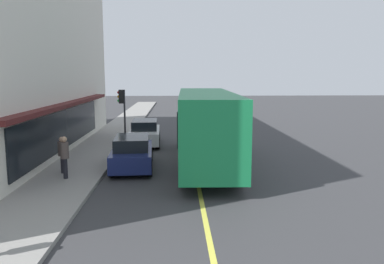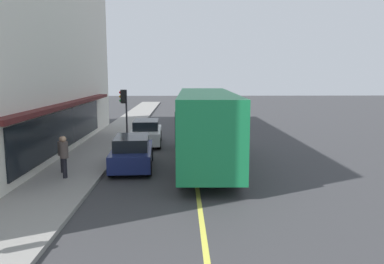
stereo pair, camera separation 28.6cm
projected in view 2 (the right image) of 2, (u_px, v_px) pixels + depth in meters
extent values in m
plane|color=#38383A|center=(193.00, 158.00, 20.04)|extent=(120.00, 120.00, 0.00)
cube|color=gray|center=(90.00, 157.00, 19.89)|extent=(80.00, 2.80, 0.15)
cube|color=#D8D14C|center=(193.00, 158.00, 20.04)|extent=(36.00, 0.16, 0.01)
cube|color=#4C1919|center=(70.00, 104.00, 20.20)|extent=(16.70, 0.70, 0.20)
cube|color=black|center=(67.00, 128.00, 20.38)|extent=(14.32, 0.08, 2.00)
cube|color=#197F47|center=(206.00, 124.00, 18.24)|extent=(11.05, 2.74, 3.00)
cube|color=black|center=(202.00, 107.00, 23.57)|extent=(0.17, 2.10, 1.80)
cube|color=black|center=(179.00, 117.00, 17.88)|extent=(8.80, 0.25, 1.32)
cube|color=black|center=(233.00, 117.00, 17.89)|extent=(8.80, 0.25, 1.32)
cube|color=#0CF259|center=(202.00, 92.00, 23.51)|extent=(0.12, 1.90, 0.36)
cube|color=#2D2D33|center=(202.00, 132.00, 23.91)|extent=(0.21, 2.40, 0.40)
cylinder|color=black|center=(184.00, 142.00, 21.94)|extent=(1.01, 0.32, 1.00)
cylinder|color=black|center=(223.00, 142.00, 21.95)|extent=(1.01, 0.32, 1.00)
cylinder|color=black|center=(181.00, 173.00, 14.97)|extent=(1.01, 0.32, 1.00)
cylinder|color=black|center=(238.00, 173.00, 14.99)|extent=(1.01, 0.32, 1.00)
cylinder|color=#2D2D33|center=(127.00, 114.00, 25.37)|extent=(0.12, 0.12, 3.20)
cube|color=black|center=(123.00, 97.00, 25.19)|extent=(0.30, 0.30, 0.90)
sphere|color=red|center=(120.00, 92.00, 25.15)|extent=(0.18, 0.18, 0.18)
sphere|color=orange|center=(121.00, 97.00, 25.19)|extent=(0.18, 0.18, 0.18)
sphere|color=green|center=(121.00, 101.00, 25.23)|extent=(0.18, 0.18, 0.18)
cube|color=#14666B|center=(220.00, 118.00, 33.16)|extent=(4.35, 1.92, 0.75)
cube|color=black|center=(220.00, 111.00, 32.92)|extent=(2.45, 1.58, 0.55)
cylinder|color=black|center=(210.00, 119.00, 34.61)|extent=(0.65, 0.24, 0.64)
cylinder|color=black|center=(228.00, 119.00, 34.61)|extent=(0.65, 0.24, 0.64)
cylinder|color=black|center=(212.00, 123.00, 31.80)|extent=(0.65, 0.24, 0.64)
cylinder|color=black|center=(231.00, 123.00, 31.80)|extent=(0.65, 0.24, 0.64)
cube|color=navy|center=(132.00, 155.00, 17.74)|extent=(4.40, 2.05, 0.75)
cube|color=black|center=(132.00, 142.00, 17.50)|extent=(2.49, 1.65, 0.55)
cylinder|color=black|center=(118.00, 155.00, 19.12)|extent=(0.65, 0.26, 0.64)
cylinder|color=black|center=(151.00, 155.00, 19.25)|extent=(0.65, 0.26, 0.64)
cylinder|color=black|center=(111.00, 169.00, 16.32)|extent=(0.65, 0.26, 0.64)
cylinder|color=black|center=(149.00, 168.00, 16.45)|extent=(0.65, 0.26, 0.64)
cube|color=white|center=(146.00, 135.00, 23.75)|extent=(4.36, 1.95, 0.75)
cube|color=black|center=(146.00, 124.00, 23.80)|extent=(2.46, 1.60, 0.55)
cylinder|color=black|center=(159.00, 143.00, 22.44)|extent=(0.65, 0.24, 0.64)
cylinder|color=black|center=(131.00, 144.00, 22.34)|extent=(0.65, 0.24, 0.64)
cylinder|color=black|center=(160.00, 136.00, 25.24)|extent=(0.65, 0.24, 0.64)
cylinder|color=black|center=(135.00, 136.00, 25.14)|extent=(0.65, 0.24, 0.64)
cylinder|color=black|center=(63.00, 164.00, 16.37)|extent=(0.18, 0.18, 0.76)
cylinder|color=#594C47|center=(62.00, 148.00, 16.27)|extent=(0.34, 0.34, 0.60)
sphere|color=tan|center=(61.00, 139.00, 16.21)|extent=(0.21, 0.21, 0.21)
cylinder|color=black|center=(65.00, 168.00, 15.48)|extent=(0.18, 0.18, 0.83)
cylinder|color=#594C47|center=(64.00, 150.00, 15.37)|extent=(0.34, 0.34, 0.66)
sphere|color=tan|center=(63.00, 139.00, 15.30)|extent=(0.23, 0.23, 0.23)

